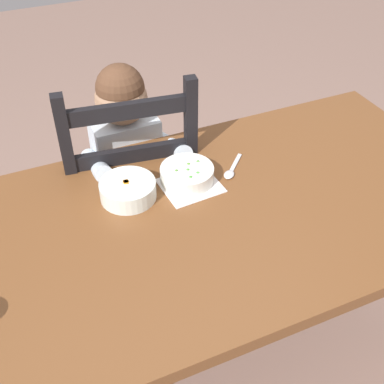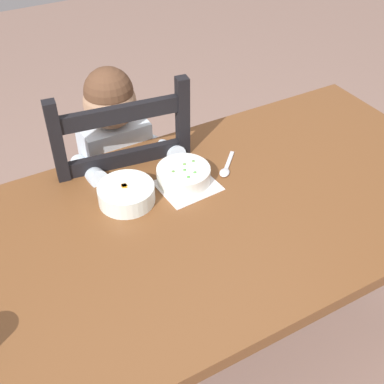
{
  "view_description": "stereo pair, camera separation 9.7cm",
  "coord_description": "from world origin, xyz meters",
  "px_view_note": "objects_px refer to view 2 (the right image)",
  "views": [
    {
      "loc": [
        -0.48,
        -0.9,
        1.65
      ],
      "look_at": [
        -0.06,
        0.05,
        0.78
      ],
      "focal_mm": 46.19,
      "sensor_mm": 36.0,
      "label": 1
    },
    {
      "loc": [
        -0.56,
        -0.86,
        1.65
      ],
      "look_at": [
        -0.06,
        0.05,
        0.78
      ],
      "focal_mm": 46.19,
      "sensor_mm": 36.0,
      "label": 2
    }
  ],
  "objects_px": {
    "child_figure": "(120,162)",
    "spoon": "(226,169)",
    "dining_chair": "(122,200)",
    "bowl_of_peas": "(183,175)",
    "dining_table": "(218,233)",
    "bowl_of_carrots": "(126,193)"
  },
  "relations": [
    {
      "from": "child_figure",
      "to": "dining_table",
      "type": "bearing_deg",
      "value": -74.98
    },
    {
      "from": "dining_table",
      "to": "bowl_of_carrots",
      "type": "distance_m",
      "value": 0.29
    },
    {
      "from": "bowl_of_carrots",
      "to": "spoon",
      "type": "relative_size",
      "value": 1.42
    },
    {
      "from": "bowl_of_peas",
      "to": "spoon",
      "type": "distance_m",
      "value": 0.14
    },
    {
      "from": "dining_chair",
      "to": "dining_table",
      "type": "bearing_deg",
      "value": -74.35
    },
    {
      "from": "child_figure",
      "to": "bowl_of_peas",
      "type": "relative_size",
      "value": 6.18
    },
    {
      "from": "dining_table",
      "to": "child_figure",
      "type": "xyz_separation_m",
      "value": [
        -0.12,
        0.44,
        0.01
      ]
    },
    {
      "from": "bowl_of_carrots",
      "to": "spoon",
      "type": "distance_m",
      "value": 0.32
    },
    {
      "from": "dining_chair",
      "to": "bowl_of_peas",
      "type": "bearing_deg",
      "value": -71.82
    },
    {
      "from": "dining_table",
      "to": "child_figure",
      "type": "bearing_deg",
      "value": 105.02
    },
    {
      "from": "child_figure",
      "to": "spoon",
      "type": "relative_size",
      "value": 8.76
    },
    {
      "from": "dining_table",
      "to": "child_figure",
      "type": "relative_size",
      "value": 1.59
    },
    {
      "from": "child_figure",
      "to": "dining_chair",
      "type": "bearing_deg",
      "value": 137.08
    },
    {
      "from": "dining_chair",
      "to": "bowl_of_peas",
      "type": "xyz_separation_m",
      "value": [
        0.1,
        -0.3,
        0.28
      ]
    },
    {
      "from": "child_figure",
      "to": "bowl_of_peas",
      "type": "xyz_separation_m",
      "value": [
        0.09,
        -0.29,
        0.11
      ]
    },
    {
      "from": "dining_table",
      "to": "child_figure",
      "type": "distance_m",
      "value": 0.46
    },
    {
      "from": "bowl_of_peas",
      "to": "child_figure",
      "type": "bearing_deg",
      "value": 107.3
    },
    {
      "from": "dining_table",
      "to": "spoon",
      "type": "xyz_separation_m",
      "value": [
        0.11,
        0.14,
        0.1
      ]
    },
    {
      "from": "child_figure",
      "to": "bowl_of_peas",
      "type": "height_order",
      "value": "child_figure"
    },
    {
      "from": "bowl_of_peas",
      "to": "spoon",
      "type": "bearing_deg",
      "value": -5.61
    },
    {
      "from": "dining_chair",
      "to": "spoon",
      "type": "xyz_separation_m",
      "value": [
        0.24,
        -0.31,
        0.26
      ]
    },
    {
      "from": "child_figure",
      "to": "spoon",
      "type": "bearing_deg",
      "value": -52.95
    }
  ]
}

